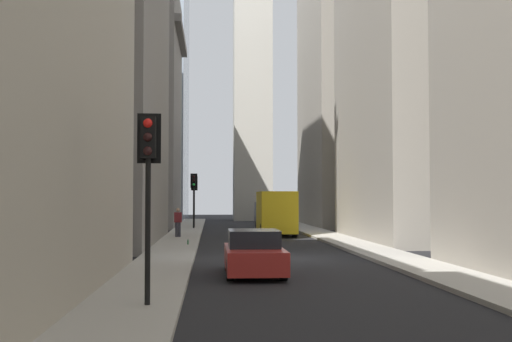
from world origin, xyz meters
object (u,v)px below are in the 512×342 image
(traffic_light_midblock, at_px, (194,188))
(traffic_light_far_junction, at_px, (194,190))
(pedestrian, at_px, (178,221))
(sedan_red, at_px, (254,254))
(discarded_bottle, at_px, (188,242))
(traffic_light_foreground, at_px, (148,163))
(delivery_truck, at_px, (275,213))

(traffic_light_midblock, bearing_deg, traffic_light_far_junction, 0.26)
(pedestrian, bearing_deg, sedan_red, -169.42)
(traffic_light_far_junction, relative_size, discarded_bottle, 14.81)
(traffic_light_far_junction, xyz_separation_m, pedestrian, (-12.44, 0.62, -2.01))
(traffic_light_far_junction, distance_m, discarded_bottle, 18.85)
(pedestrian, bearing_deg, traffic_light_midblock, -3.27)
(traffic_light_foreground, relative_size, traffic_light_midblock, 1.00)
(delivery_truck, relative_size, traffic_light_far_junction, 1.62)
(delivery_truck, relative_size, sedan_red, 1.50)
(sedan_red, relative_size, traffic_light_midblock, 1.03)
(traffic_light_midblock, xyz_separation_m, discarded_bottle, (-17.11, -0.19, -2.96))
(sedan_red, xyz_separation_m, traffic_light_foreground, (-6.26, 2.72, 2.53))
(traffic_light_midblock, relative_size, discarded_bottle, 15.46)
(delivery_truck, distance_m, pedestrian, 7.05)
(delivery_truck, relative_size, pedestrian, 3.78)
(traffic_light_foreground, xyz_separation_m, pedestrian, (23.99, 0.59, -2.12))
(traffic_light_far_junction, bearing_deg, delivery_truck, -148.43)
(delivery_truck, height_order, sedan_red, delivery_truck)
(delivery_truck, bearing_deg, traffic_light_midblock, 36.53)
(delivery_truck, xyz_separation_m, traffic_light_far_junction, (8.95, 5.50, 1.62))
(traffic_light_foreground, bearing_deg, traffic_light_midblock, -0.05)
(discarded_bottle, bearing_deg, traffic_light_far_junction, 0.61)
(discarded_bottle, bearing_deg, pedestrian, 7.49)
(delivery_truck, xyz_separation_m, pedestrian, (-3.49, 6.11, -0.39))
(sedan_red, height_order, traffic_light_far_junction, traffic_light_far_junction)
(pedestrian, bearing_deg, traffic_light_foreground, -178.58)
(discarded_bottle, bearing_deg, delivery_truck, -28.65)
(sedan_red, height_order, traffic_light_foreground, traffic_light_foreground)
(traffic_light_foreground, bearing_deg, discarded_bottle, -0.71)
(traffic_light_midblock, distance_m, pedestrian, 11.13)
(traffic_light_far_junction, bearing_deg, sedan_red, -174.89)
(traffic_light_midblock, xyz_separation_m, pedestrian, (-10.90, 0.62, -2.14))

